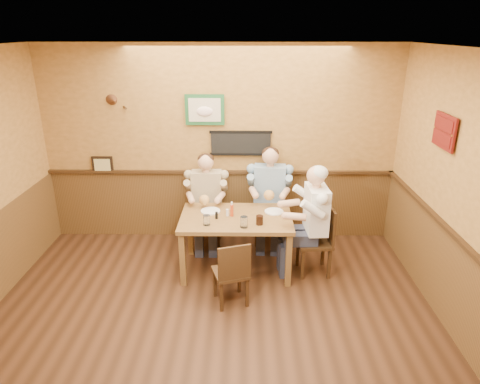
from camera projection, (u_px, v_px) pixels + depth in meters
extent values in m
plane|color=black|center=(208.00, 347.00, 4.25)|extent=(5.00, 5.00, 0.00)
cube|color=silver|center=(199.00, 51.00, 3.25)|extent=(5.00, 5.00, 0.02)
cube|color=#B6843F|center=(220.00, 146.00, 6.08)|extent=(5.00, 0.02, 2.80)
cube|color=brown|center=(221.00, 205.00, 6.38)|extent=(5.00, 0.02, 1.00)
cube|color=brown|center=(469.00, 307.00, 4.04)|extent=(0.02, 5.00, 1.00)
cube|color=black|center=(241.00, 143.00, 6.02)|extent=(0.88, 0.03, 0.34)
cube|color=#1C5329|center=(205.00, 110.00, 5.86)|extent=(0.54, 0.03, 0.42)
cube|color=black|center=(103.00, 165.00, 6.16)|extent=(0.30, 0.03, 0.26)
cube|color=maroon|center=(444.00, 131.00, 4.50)|extent=(0.03, 0.48, 0.36)
cube|color=brown|center=(236.00, 218.00, 5.39)|extent=(1.40, 0.90, 0.05)
cube|color=brown|center=(183.00, 260.00, 5.16)|extent=(0.07, 0.07, 0.70)
cube|color=brown|center=(289.00, 260.00, 5.15)|extent=(0.07, 0.07, 0.70)
cube|color=brown|center=(190.00, 231.00, 5.89)|extent=(0.07, 0.07, 0.70)
cube|color=brown|center=(283.00, 232.00, 5.88)|extent=(0.07, 0.07, 0.70)
cylinder|color=white|center=(207.00, 220.00, 5.13)|extent=(0.10, 0.10, 0.13)
cylinder|color=silver|center=(244.00, 222.00, 5.07)|extent=(0.11, 0.11, 0.14)
cylinder|color=black|center=(260.00, 220.00, 5.14)|extent=(0.11, 0.11, 0.11)
cylinder|color=#BC3B14|center=(232.00, 210.00, 5.36)|extent=(0.04, 0.04, 0.17)
cylinder|color=silver|center=(227.00, 213.00, 5.38)|extent=(0.04, 0.04, 0.09)
cylinder|color=black|center=(216.00, 215.00, 5.30)|extent=(0.04, 0.04, 0.09)
cylinder|color=silver|center=(210.00, 211.00, 5.52)|extent=(0.26, 0.26, 0.02)
cylinder|color=white|center=(274.00, 211.00, 5.50)|extent=(0.29, 0.29, 0.02)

